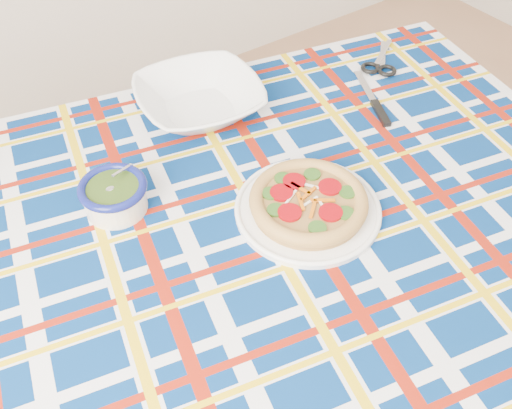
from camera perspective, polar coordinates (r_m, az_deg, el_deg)
dining_table at (r=1.18m, az=-3.22°, el=-4.74°), size 1.82×1.35×0.77m
tablecloth at (r=1.16m, az=-3.27°, el=-3.95°), size 1.86×1.39×0.11m
main_focaccia_plate at (r=1.13m, az=5.27°, el=0.28°), size 0.33×0.33×0.06m
pesto_bowl at (r=1.15m, az=-14.02°, el=1.05°), size 0.15×0.15×0.08m
serving_bowl at (r=1.37m, az=-5.68°, el=10.43°), size 0.34×0.34×0.07m
table_knife at (r=1.49m, az=10.96°, el=11.42°), size 0.12×0.23×0.01m
kitchen_scissors at (r=1.63m, az=12.59°, el=14.55°), size 0.22×0.20×0.02m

